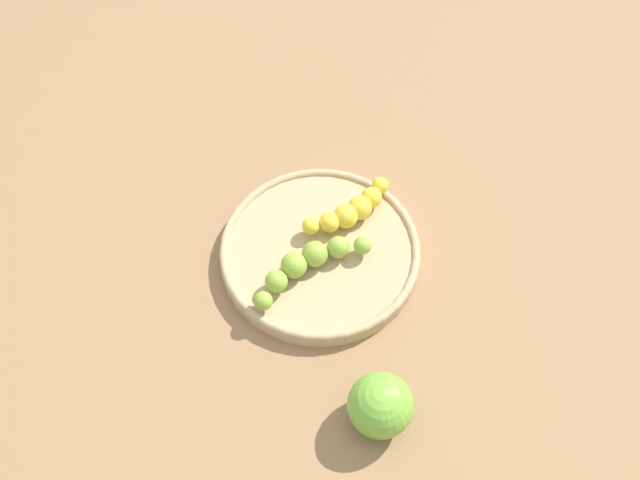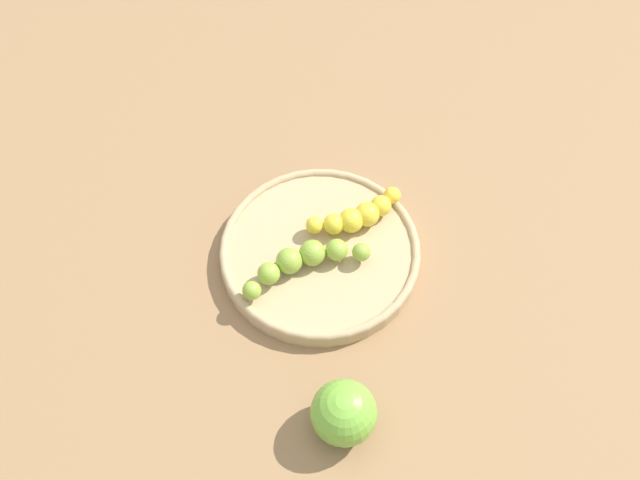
{
  "view_description": "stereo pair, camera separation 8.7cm",
  "coord_description": "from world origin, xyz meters",
  "views": [
    {
      "loc": [
        -0.21,
        -0.42,
        0.77
      ],
      "look_at": [
        0.0,
        0.0,
        0.04
      ],
      "focal_mm": 43.21,
      "sensor_mm": 36.0,
      "label": 1
    },
    {
      "loc": [
        -0.13,
        -0.46,
        0.77
      ],
      "look_at": [
        0.0,
        0.0,
        0.04
      ],
      "focal_mm": 43.21,
      "sensor_mm": 36.0,
      "label": 2
    }
  ],
  "objects": [
    {
      "name": "fruit_bowl",
      "position": [
        0.0,
        0.0,
        0.01
      ],
      "size": [
        0.23,
        0.23,
        0.02
      ],
      "color": "tan",
      "rests_on": "ground_plane"
    },
    {
      "name": "banana_green",
      "position": [
        -0.03,
        -0.02,
        0.03
      ],
      "size": [
        0.15,
        0.05,
        0.03
      ],
      "rotation": [
        0.0,
        0.0,
        1.69
      ],
      "color": "#8CAD38",
      "rests_on": "fruit_bowl"
    },
    {
      "name": "apple_green",
      "position": [
        -0.03,
        -0.2,
        0.03
      ],
      "size": [
        0.07,
        0.07,
        0.07
      ],
      "primitive_type": "sphere",
      "color": "#72B238",
      "rests_on": "ground_plane"
    },
    {
      "name": "ground_plane",
      "position": [
        0.0,
        0.0,
        0.0
      ],
      "size": [
        2.4,
        2.4,
        0.0
      ],
      "primitive_type": "plane",
      "color": "#936D47"
    },
    {
      "name": "banana_yellow",
      "position": [
        0.05,
        0.02,
        0.03
      ],
      "size": [
        0.12,
        0.05,
        0.03
      ],
      "rotation": [
        0.0,
        0.0,
        4.88
      ],
      "color": "yellow",
      "rests_on": "fruit_bowl"
    }
  ]
}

